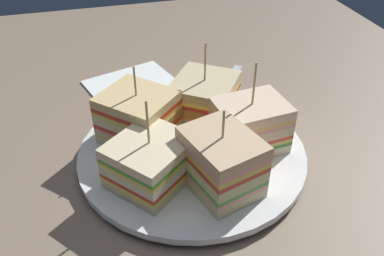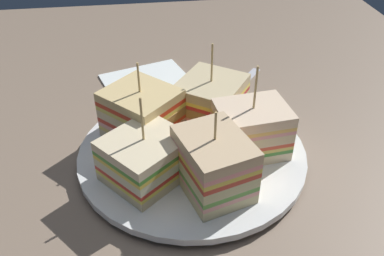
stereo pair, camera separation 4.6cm
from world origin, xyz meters
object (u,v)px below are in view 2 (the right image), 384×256
(sandwich_wedge_4, at_px, (251,130))
(chip_pile, at_px, (184,138))
(sandwich_wedge_3, at_px, (214,164))
(spoon, at_px, (228,95))
(sandwich_wedge_1, at_px, (142,114))
(sandwich_wedge_0, at_px, (211,101))
(plate, at_px, (192,153))
(napkin, at_px, (152,87))
(sandwich_wedge_2, at_px, (146,158))

(sandwich_wedge_4, xyz_separation_m, chip_pile, (0.02, 0.07, -0.02))
(sandwich_wedge_3, bearing_deg, spoon, -33.70)
(sandwich_wedge_1, height_order, sandwich_wedge_4, sandwich_wedge_4)
(sandwich_wedge_3, distance_m, spoon, 0.20)
(sandwich_wedge_0, bearing_deg, spoon, -173.83)
(plate, bearing_deg, sandwich_wedge_1, 55.48)
(plate, bearing_deg, sandwich_wedge_0, -28.56)
(sandwich_wedge_0, xyz_separation_m, sandwich_wedge_3, (-0.12, 0.02, 0.00))
(spoon, bearing_deg, chip_pile, 5.28)
(sandwich_wedge_1, xyz_separation_m, napkin, (0.13, -0.02, -0.04))
(sandwich_wedge_4, bearing_deg, sandwich_wedge_2, 6.85)
(plate, relative_size, sandwich_wedge_0, 2.49)
(sandwich_wedge_4, relative_size, spoon, 0.93)
(plate, height_order, sandwich_wedge_2, sandwich_wedge_2)
(chip_pile, height_order, napkin, chip_pile)
(napkin, bearing_deg, sandwich_wedge_2, 175.27)
(spoon, bearing_deg, sandwich_wedge_1, -14.46)
(sandwich_wedge_3, height_order, spoon, sandwich_wedge_3)
(sandwich_wedge_4, xyz_separation_m, spoon, (0.14, -0.01, -0.04))
(napkin, bearing_deg, chip_pile, -169.72)
(sandwich_wedge_0, bearing_deg, chip_pile, -5.33)
(chip_pile, bearing_deg, sandwich_wedge_0, -40.85)
(spoon, distance_m, napkin, 0.11)
(plate, xyz_separation_m, sandwich_wedge_3, (-0.06, -0.01, 0.04))
(sandwich_wedge_0, relative_size, napkin, 0.74)
(sandwich_wedge_1, height_order, sandwich_wedge_2, sandwich_wedge_2)
(sandwich_wedge_0, relative_size, sandwich_wedge_4, 0.98)
(plate, bearing_deg, napkin, 12.10)
(sandwich_wedge_2, bearing_deg, chip_pile, 7.33)
(sandwich_wedge_1, height_order, sandwich_wedge_3, sandwich_wedge_1)
(plate, xyz_separation_m, sandwich_wedge_0, (0.06, -0.03, 0.03))
(sandwich_wedge_2, bearing_deg, spoon, 13.00)
(sandwich_wedge_3, relative_size, sandwich_wedge_4, 0.87)
(sandwich_wedge_2, xyz_separation_m, chip_pile, (0.05, -0.05, -0.02))
(sandwich_wedge_1, relative_size, chip_pile, 1.54)
(sandwich_wedge_0, xyz_separation_m, napkin, (0.11, 0.07, -0.04))
(sandwich_wedge_2, xyz_separation_m, sandwich_wedge_3, (-0.03, -0.07, 0.01))
(chip_pile, bearing_deg, sandwich_wedge_2, 137.37)
(plate, relative_size, sandwich_wedge_1, 2.52)
(sandwich_wedge_0, xyz_separation_m, sandwich_wedge_4, (-0.07, -0.03, 0.00))
(sandwich_wedge_3, xyz_separation_m, spoon, (0.19, -0.06, -0.04))
(sandwich_wedge_0, xyz_separation_m, spoon, (0.07, -0.04, -0.04))
(sandwich_wedge_4, bearing_deg, sandwich_wedge_3, 39.93)
(sandwich_wedge_2, height_order, chip_pile, sandwich_wedge_2)
(sandwich_wedge_0, distance_m, napkin, 0.14)
(sandwich_wedge_2, relative_size, sandwich_wedge_4, 0.98)
(sandwich_wedge_3, relative_size, napkin, 0.66)
(plate, relative_size, spoon, 2.25)
(plate, height_order, chip_pile, chip_pile)
(napkin, bearing_deg, plate, -167.90)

